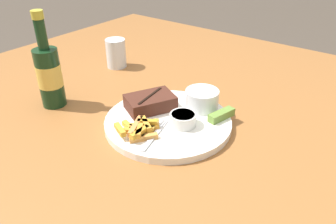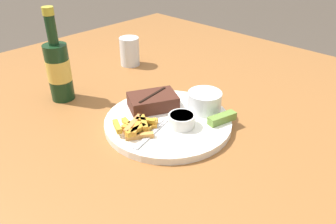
{
  "view_description": "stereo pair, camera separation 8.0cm",
  "coord_description": "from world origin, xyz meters",
  "px_view_note": "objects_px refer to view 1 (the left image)",
  "views": [
    {
      "loc": [
        -0.55,
        -0.42,
        1.19
      ],
      "look_at": [
        0.0,
        0.0,
        0.78
      ],
      "focal_mm": 35.0,
      "sensor_mm": 36.0,
      "label": 1
    },
    {
      "loc": [
        -0.5,
        -0.48,
        1.19
      ],
      "look_at": [
        0.0,
        0.0,
        0.78
      ],
      "focal_mm": 35.0,
      "sensor_mm": 36.0,
      "label": 2
    }
  ],
  "objects_px": {
    "pickle_spear": "(221,115)",
    "beer_bottle": "(49,74)",
    "steak_portion": "(150,102)",
    "dinner_plate": "(168,122)",
    "coleslaw_cup": "(202,98)",
    "dipping_sauce_cup": "(182,120)",
    "drinking_glass": "(116,53)",
    "fork_utensil": "(154,136)"
  },
  "relations": [
    {
      "from": "dinner_plate",
      "to": "drinking_glass",
      "type": "relative_size",
      "value": 3.24
    },
    {
      "from": "pickle_spear",
      "to": "beer_bottle",
      "type": "xyz_separation_m",
      "value": [
        -0.19,
        0.42,
        0.06
      ]
    },
    {
      "from": "dipping_sauce_cup",
      "to": "beer_bottle",
      "type": "xyz_separation_m",
      "value": [
        -0.1,
        0.36,
        0.06
      ]
    },
    {
      "from": "dinner_plate",
      "to": "pickle_spear",
      "type": "relative_size",
      "value": 4.04
    },
    {
      "from": "dinner_plate",
      "to": "dipping_sauce_cup",
      "type": "xyz_separation_m",
      "value": [
        -0.0,
        -0.04,
        0.03
      ]
    },
    {
      "from": "dinner_plate",
      "to": "drinking_glass",
      "type": "height_order",
      "value": "drinking_glass"
    },
    {
      "from": "dipping_sauce_cup",
      "to": "fork_utensil",
      "type": "height_order",
      "value": "dipping_sauce_cup"
    },
    {
      "from": "coleslaw_cup",
      "to": "beer_bottle",
      "type": "bearing_deg",
      "value": 119.88
    },
    {
      "from": "pickle_spear",
      "to": "fork_utensil",
      "type": "distance_m",
      "value": 0.18
    },
    {
      "from": "steak_portion",
      "to": "coleslaw_cup",
      "type": "bearing_deg",
      "value": -51.35
    },
    {
      "from": "dinner_plate",
      "to": "fork_utensil",
      "type": "xyz_separation_m",
      "value": [
        -0.08,
        -0.02,
        0.01
      ]
    },
    {
      "from": "fork_utensil",
      "to": "drinking_glass",
      "type": "height_order",
      "value": "drinking_glass"
    },
    {
      "from": "coleslaw_cup",
      "to": "pickle_spear",
      "type": "bearing_deg",
      "value": -103.27
    },
    {
      "from": "pickle_spear",
      "to": "beer_bottle",
      "type": "distance_m",
      "value": 0.46
    },
    {
      "from": "coleslaw_cup",
      "to": "drinking_glass",
      "type": "xyz_separation_m",
      "value": [
        0.1,
        0.41,
        0.0
      ]
    },
    {
      "from": "beer_bottle",
      "to": "drinking_glass",
      "type": "bearing_deg",
      "value": 10.29
    },
    {
      "from": "dinner_plate",
      "to": "coleslaw_cup",
      "type": "bearing_deg",
      "value": -20.49
    },
    {
      "from": "drinking_glass",
      "to": "steak_portion",
      "type": "bearing_deg",
      "value": -120.73
    },
    {
      "from": "steak_portion",
      "to": "pickle_spear",
      "type": "relative_size",
      "value": 1.86
    },
    {
      "from": "dipping_sauce_cup",
      "to": "drinking_glass",
      "type": "relative_size",
      "value": 0.66
    },
    {
      "from": "dinner_plate",
      "to": "fork_utensil",
      "type": "distance_m",
      "value": 0.08
    },
    {
      "from": "dinner_plate",
      "to": "coleslaw_cup",
      "type": "height_order",
      "value": "coleslaw_cup"
    },
    {
      "from": "dipping_sauce_cup",
      "to": "beer_bottle",
      "type": "height_order",
      "value": "beer_bottle"
    },
    {
      "from": "steak_portion",
      "to": "coleslaw_cup",
      "type": "height_order",
      "value": "coleslaw_cup"
    },
    {
      "from": "beer_bottle",
      "to": "coleslaw_cup",
      "type": "bearing_deg",
      "value": -60.12
    },
    {
      "from": "coleslaw_cup",
      "to": "fork_utensil",
      "type": "distance_m",
      "value": 0.18
    },
    {
      "from": "steak_portion",
      "to": "beer_bottle",
      "type": "relative_size",
      "value": 0.56
    },
    {
      "from": "dipping_sauce_cup",
      "to": "drinking_glass",
      "type": "xyz_separation_m",
      "value": [
        0.2,
        0.41,
        0.01
      ]
    },
    {
      "from": "pickle_spear",
      "to": "fork_utensil",
      "type": "relative_size",
      "value": 0.59
    },
    {
      "from": "coleslaw_cup",
      "to": "drinking_glass",
      "type": "height_order",
      "value": "drinking_glass"
    },
    {
      "from": "pickle_spear",
      "to": "drinking_glass",
      "type": "height_order",
      "value": "drinking_glass"
    },
    {
      "from": "fork_utensil",
      "to": "drinking_glass",
      "type": "xyz_separation_m",
      "value": [
        0.27,
        0.39,
        0.03
      ]
    },
    {
      "from": "steak_portion",
      "to": "beer_bottle",
      "type": "xyz_separation_m",
      "value": [
        -0.12,
        0.25,
        0.06
      ]
    },
    {
      "from": "coleslaw_cup",
      "to": "pickle_spear",
      "type": "height_order",
      "value": "coleslaw_cup"
    },
    {
      "from": "pickle_spear",
      "to": "beer_bottle",
      "type": "relative_size",
      "value": 0.3
    },
    {
      "from": "steak_portion",
      "to": "fork_utensil",
      "type": "relative_size",
      "value": 1.09
    },
    {
      "from": "dinner_plate",
      "to": "drinking_glass",
      "type": "distance_m",
      "value": 0.42
    },
    {
      "from": "coleslaw_cup",
      "to": "fork_utensil",
      "type": "relative_size",
      "value": 0.65
    },
    {
      "from": "dipping_sauce_cup",
      "to": "drinking_glass",
      "type": "distance_m",
      "value": 0.46
    },
    {
      "from": "dinner_plate",
      "to": "coleslaw_cup",
      "type": "relative_size",
      "value": 3.63
    },
    {
      "from": "beer_bottle",
      "to": "drinking_glass",
      "type": "height_order",
      "value": "beer_bottle"
    },
    {
      "from": "fork_utensil",
      "to": "dinner_plate",
      "type": "bearing_deg",
      "value": 0.0
    }
  ]
}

